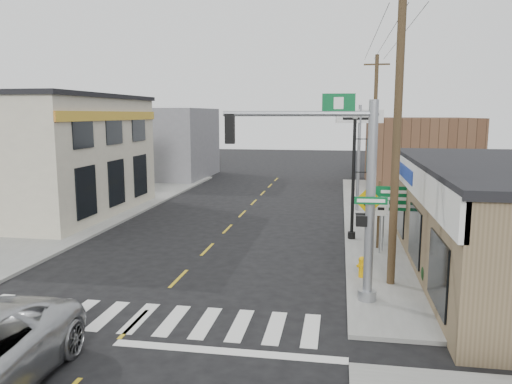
% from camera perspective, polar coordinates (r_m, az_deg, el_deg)
% --- Properties ---
extents(ground, '(140.00, 140.00, 0.00)m').
position_cam_1_polar(ground, '(15.08, -13.77, -14.42)').
color(ground, black).
rests_on(ground, ground).
extents(sidewalk_right, '(6.00, 38.00, 0.13)m').
position_cam_1_polar(sidewalk_right, '(26.54, 16.59, -4.18)').
color(sidewalk_right, gray).
rests_on(sidewalk_right, ground).
extents(sidewalk_left, '(6.00, 38.00, 0.13)m').
position_cam_1_polar(sidewalk_left, '(30.13, -19.80, -2.80)').
color(sidewalk_left, gray).
rests_on(sidewalk_left, ground).
extents(center_line, '(0.12, 56.00, 0.01)m').
position_cam_1_polar(center_line, '(22.23, -5.58, -6.53)').
color(center_line, gold).
rests_on(center_line, ground).
extents(crosswalk, '(11.00, 2.20, 0.01)m').
position_cam_1_polar(crosswalk, '(15.42, -13.17, -13.85)').
color(crosswalk, silver).
rests_on(crosswalk, ground).
extents(left_building, '(12.00, 12.00, 6.80)m').
position_cam_1_polar(left_building, '(32.65, -25.39, 3.65)').
color(left_building, beige).
rests_on(left_building, ground).
extents(bldg_distant_right, '(8.00, 10.00, 5.60)m').
position_cam_1_polar(bldg_distant_right, '(43.25, 18.02, 4.37)').
color(bldg_distant_right, brown).
rests_on(bldg_distant_right, ground).
extents(bldg_distant_left, '(9.00, 10.00, 6.40)m').
position_cam_1_polar(bldg_distant_left, '(47.75, -10.93, 5.51)').
color(bldg_distant_left, slate).
rests_on(bldg_distant_left, ground).
extents(traffic_signal_pole, '(5.04, 0.38, 6.38)m').
position_cam_1_polar(traffic_signal_pole, '(15.46, 10.23, 1.41)').
color(traffic_signal_pole, gray).
rests_on(traffic_signal_pole, sidewalk_right).
extents(guide_sign, '(1.68, 0.14, 2.94)m').
position_cam_1_polar(guide_sign, '(22.15, 15.63, -1.52)').
color(guide_sign, '#483621').
rests_on(guide_sign, sidewalk_right).
extents(fire_hydrant, '(0.24, 0.24, 0.76)m').
position_cam_1_polar(fire_hydrant, '(18.38, 12.00, -8.26)').
color(fire_hydrant, '#D69B04').
rests_on(fire_hydrant, sidewalk_right).
extents(ped_crossing_sign, '(1.13, 0.08, 2.90)m').
position_cam_1_polar(ped_crossing_sign, '(20.51, 12.69, -2.00)').
color(ped_crossing_sign, gray).
rests_on(ped_crossing_sign, sidewalk_right).
extents(lamp_post, '(0.76, 0.60, 5.83)m').
position_cam_1_polar(lamp_post, '(23.31, 11.25, 2.84)').
color(lamp_post, black).
rests_on(lamp_post, sidewalk_right).
extents(dance_center_sign, '(2.97, 0.19, 6.31)m').
position_cam_1_polar(dance_center_sign, '(30.35, 11.74, 6.87)').
color(dance_center_sign, gray).
rests_on(dance_center_sign, sidewalk_right).
extents(bare_tree, '(2.12, 2.12, 4.25)m').
position_cam_1_polar(bare_tree, '(19.02, 21.31, 0.94)').
color(bare_tree, black).
rests_on(bare_tree, sidewalk_right).
extents(shrub_front, '(1.30, 1.30, 0.98)m').
position_cam_1_polar(shrub_front, '(17.93, 20.42, -8.83)').
color(shrub_front, '#153B16').
rests_on(shrub_front, sidewalk_right).
extents(shrub_back, '(1.20, 1.20, 0.90)m').
position_cam_1_polar(shrub_back, '(21.80, 20.80, -5.82)').
color(shrub_back, black).
rests_on(shrub_back, sidewalk_right).
extents(utility_pole_near, '(1.80, 0.27, 10.37)m').
position_cam_1_polar(utility_pole_near, '(17.16, 15.84, 7.04)').
color(utility_pole_near, '#44381B').
rests_on(utility_pole_near, sidewalk_right).
extents(utility_pole_far, '(1.67, 0.25, 9.58)m').
position_cam_1_polar(utility_pole_far, '(34.14, 13.40, 7.23)').
color(utility_pole_far, '#3E301D').
rests_on(utility_pole_far, sidewalk_right).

